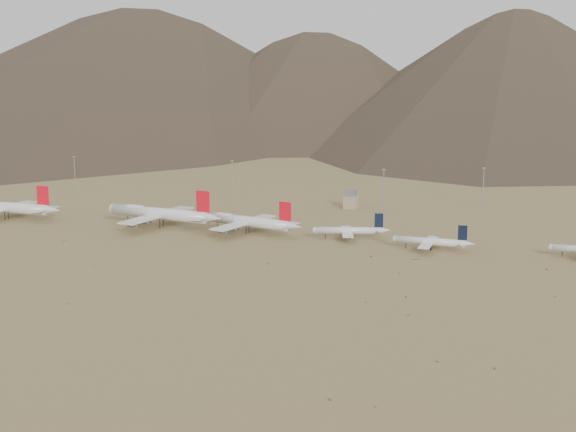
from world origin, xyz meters
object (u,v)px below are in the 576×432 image
(widebody_centre, at_px, (160,213))
(narrowbody_a, at_px, (350,231))
(widebody_west, at_px, (5,207))
(control_tower, at_px, (351,200))
(narrowbody_b, at_px, (432,242))
(widebody_east, at_px, (246,221))

(widebody_centre, bearing_deg, narrowbody_a, 10.58)
(widebody_centre, xyz_separation_m, narrowbody_a, (106.27, 1.77, -3.29))
(widebody_west, bearing_deg, control_tower, 30.19)
(control_tower, bearing_deg, widebody_west, -152.48)
(narrowbody_b, bearing_deg, narrowbody_a, 165.25)
(widebody_east, relative_size, control_tower, 5.21)
(narrowbody_a, bearing_deg, widebody_centre, 165.20)
(control_tower, bearing_deg, widebody_centre, -134.51)
(widebody_west, xyz_separation_m, narrowbody_b, (244.39, -5.20, -2.92))
(widebody_west, distance_m, widebody_east, 145.87)
(widebody_centre, distance_m, narrowbody_b, 149.93)
(widebody_west, bearing_deg, narrowbody_a, 5.03)
(widebody_west, bearing_deg, widebody_east, 4.74)
(narrowbody_b, bearing_deg, control_tower, 124.79)
(narrowbody_b, bearing_deg, widebody_east, 176.53)
(widebody_east, height_order, narrowbody_a, widebody_east)
(widebody_west, height_order, widebody_centre, widebody_centre)
(widebody_west, xyz_separation_m, control_tower, (181.52, 94.56, -1.88))
(widebody_west, distance_m, control_tower, 204.68)
(widebody_west, relative_size, narrowbody_b, 1.76)
(widebody_centre, relative_size, widebody_east, 1.18)
(narrowbody_a, bearing_deg, control_tower, 87.10)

